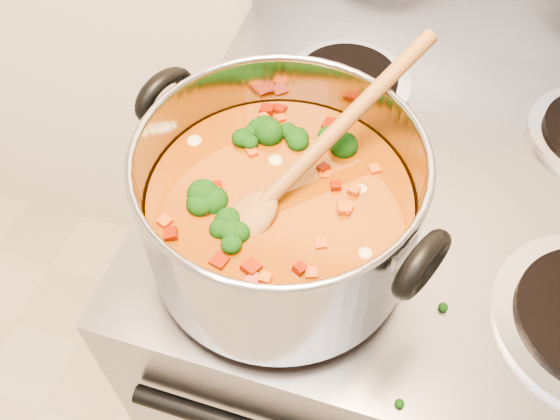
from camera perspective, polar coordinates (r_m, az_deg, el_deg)
name	(u,v)px	position (r m, az deg, el deg)	size (l,w,h in m)	color
electric_range	(399,336)	(1.21, 10.80, -11.23)	(0.74, 0.67, 1.08)	gray
stockpot	(280,210)	(0.67, -0.01, 0.04)	(0.35, 0.30, 0.18)	#929399
wooden_spoon	(296,171)	(0.64, 1.45, 3.57)	(0.18, 0.28, 0.13)	brown
cooktop_crumbs	(206,230)	(0.76, -6.81, -1.84)	(0.22, 0.36, 0.01)	black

